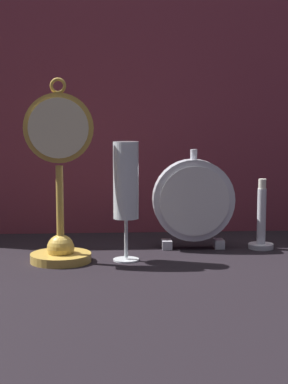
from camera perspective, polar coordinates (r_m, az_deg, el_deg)
ground_plane at (r=1.19m, az=0.25°, el=-6.50°), size 4.00×4.00×0.00m
fabric_backdrop_drape at (r=1.49m, az=-0.61°, el=10.35°), size 1.43×0.01×0.73m
pocket_watch_on_stand at (r=1.20m, az=-7.50°, el=0.01°), size 0.13×0.11×0.34m
mantel_clock_silver at (r=1.32m, az=4.41°, el=-0.77°), size 0.17×0.04×0.21m
champagne_flute at (r=1.20m, az=-1.62°, el=0.42°), size 0.05×0.05×0.23m
brass_candlestick at (r=1.34m, az=10.38°, el=-2.96°), size 0.05×0.05×0.14m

